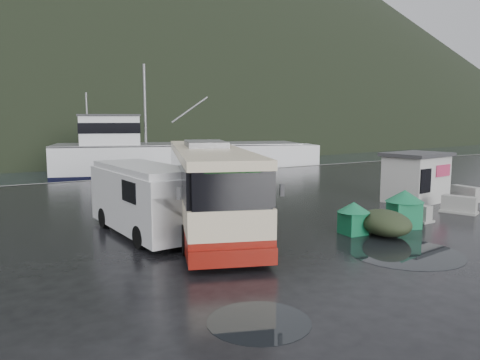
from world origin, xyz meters
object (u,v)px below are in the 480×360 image
coach_bus (209,226)px  ticket_kiosk (415,202)px  dome_tent (384,235)px  jersey_barrier_a (415,220)px  waste_bin_right (403,227)px  fishing_trawler (180,164)px  jersey_barrier_c (465,201)px  white_van (145,234)px  waste_bin_left (353,234)px  jersey_barrier_b (459,213)px

coach_bus → ticket_kiosk: (12.61, -0.67, 0.00)m
coach_bus → dome_tent: 7.30m
jersey_barrier_a → coach_bus: bearing=155.4°
waste_bin_right → fishing_trawler: bearing=84.4°
coach_bus → jersey_barrier_c: coach_bus is taller
waste_bin_right → white_van: bearing=154.8°
jersey_barrier_c → dome_tent: bearing=-162.8°
waste_bin_left → jersey_barrier_a: 4.27m
coach_bus → dome_tent: coach_bus is taller
jersey_barrier_a → fishing_trawler: bearing=87.3°
jersey_barrier_a → fishing_trawler: (1.42, 29.69, 0.00)m
white_van → fishing_trawler: fishing_trawler is taller
waste_bin_right → waste_bin_left: bearing=174.8°
dome_tent → jersey_barrier_a: size_ratio=1.70×
fishing_trawler → coach_bus: bearing=-92.1°
jersey_barrier_a → jersey_barrier_b: bearing=0.9°
waste_bin_right → dome_tent: waste_bin_right is taller
dome_tent → coach_bus: bearing=136.1°
fishing_trawler → dome_tent: bearing=-79.6°
white_van → jersey_barrier_a: bearing=-22.4°
jersey_barrier_b → white_van: bearing=164.8°
ticket_kiosk → jersey_barrier_c: bearing=-32.1°
coach_bus → ticket_kiosk: size_ratio=3.67×
dome_tent → fishing_trawler: fishing_trawler is taller
jersey_barrier_b → jersey_barrier_c: size_ratio=1.02×
coach_bus → jersey_barrier_a: 9.43m
white_van → dome_tent: size_ratio=2.62×
ticket_kiosk → fishing_trawler: fishing_trawler is taller
waste_bin_right → fishing_trawler: fishing_trawler is taller
white_van → ticket_kiosk: bearing=-5.8°
waste_bin_right → jersey_barrier_a: 1.66m
waste_bin_left → ticket_kiosk: size_ratio=0.37×
dome_tent → jersey_barrier_b: 6.69m
waste_bin_left → jersey_barrier_c: (11.01, 2.34, 0.00)m
white_van → jersey_barrier_c: (18.18, -2.06, 0.00)m
jersey_barrier_a → jersey_barrier_c: (6.75, 1.99, 0.00)m
waste_bin_left → fishing_trawler: fishing_trawler is taller
white_van → jersey_barrier_b: white_van is taller
coach_bus → white_van: 2.85m
fishing_trawler → waste_bin_right: bearing=-76.5°
waste_bin_right → jersey_barrier_b: waste_bin_right is taller
dome_tent → jersey_barrier_b: (6.58, 1.18, 0.00)m
jersey_barrier_b → fishing_trawler: (-1.86, 29.64, 0.00)m
jersey_barrier_a → waste_bin_left: bearing=-175.2°
jersey_barrier_b → jersey_barrier_c: bearing=29.1°
waste_bin_right → dome_tent: (-1.77, -0.53, 0.00)m
coach_bus → fishing_trawler: fishing_trawler is taller
coach_bus → waste_bin_left: 6.08m
white_van → waste_bin_left: 8.41m
white_van → jersey_barrier_c: white_van is taller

